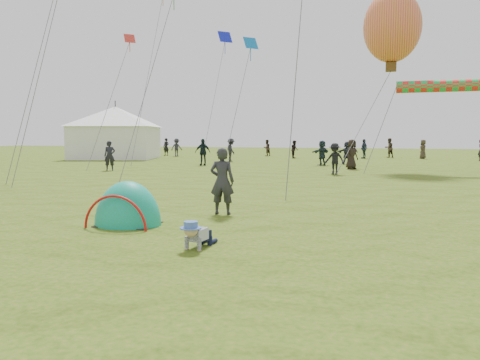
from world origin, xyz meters
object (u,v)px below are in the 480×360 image
(popup_tent, at_px, (128,225))
(balloon_kite, at_px, (392,31))
(event_marquee, at_px, (116,131))
(standing_adult, at_px, (222,181))
(crawling_toddler, at_px, (197,234))

(popup_tent, xyz_separation_m, balloon_kite, (5.43, 19.96, 8.04))
(popup_tent, xyz_separation_m, event_marquee, (-17.64, 26.96, 2.45))
(event_marquee, distance_m, balloon_kite, 24.75)
(standing_adult, bearing_deg, popup_tent, 43.94)
(balloon_kite, bearing_deg, standing_adult, -102.24)
(popup_tent, relative_size, balloon_kite, 0.43)
(popup_tent, height_order, standing_adult, standing_adult)
(standing_adult, bearing_deg, crawling_toddler, 94.48)
(crawling_toddler, bearing_deg, standing_adult, 109.49)
(crawling_toddler, bearing_deg, popup_tent, 152.65)
(crawling_toddler, distance_m, standing_adult, 3.71)
(crawling_toddler, relative_size, event_marquee, 0.10)
(crawling_toddler, distance_m, event_marquee, 34.91)
(popup_tent, distance_m, event_marquee, 32.31)
(popup_tent, relative_size, event_marquee, 0.28)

